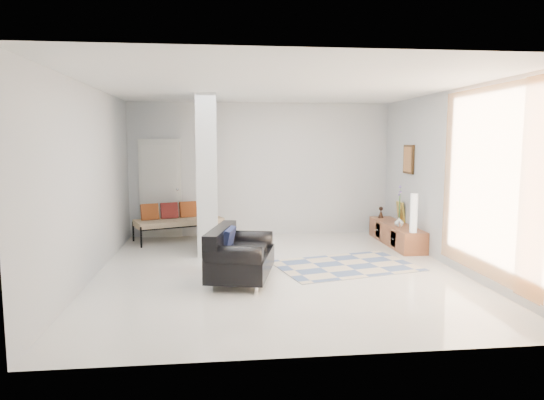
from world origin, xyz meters
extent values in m
plane|color=silver|center=(0.00, 0.00, 0.00)|extent=(6.00, 6.00, 0.00)
plane|color=white|center=(0.00, 0.00, 2.80)|extent=(6.00, 6.00, 0.00)
plane|color=#B9BCBE|center=(0.00, 3.00, 1.40)|extent=(6.00, 0.00, 6.00)
plane|color=#B9BCBE|center=(0.00, -3.00, 1.40)|extent=(6.00, 0.00, 6.00)
plane|color=#B9BCBE|center=(-2.75, 0.00, 1.40)|extent=(0.00, 6.00, 6.00)
plane|color=#B9BCBE|center=(2.75, 0.00, 1.40)|extent=(0.00, 6.00, 6.00)
cube|color=silver|center=(-1.10, 1.60, 1.40)|extent=(0.35, 1.20, 2.80)
cube|color=silver|center=(-2.10, 2.96, 1.02)|extent=(0.85, 0.06, 2.04)
plane|color=#FF9B43|center=(2.67, -1.15, 1.45)|extent=(0.00, 2.55, 2.55)
cube|color=#35210E|center=(2.72, 1.70, 1.65)|extent=(0.04, 0.45, 0.55)
cube|color=brown|center=(2.52, 1.70, 0.20)|extent=(0.45, 1.97, 0.40)
cube|color=#35210E|center=(2.30, 1.26, 0.20)|extent=(0.02, 0.26, 0.28)
cube|color=#35210E|center=(2.30, 2.14, 0.20)|extent=(0.02, 0.26, 0.28)
cube|color=gold|center=(2.70, 1.97, 0.60)|extent=(0.09, 0.32, 0.40)
cube|color=silver|center=(2.42, 1.26, 0.46)|extent=(0.04, 0.10, 0.12)
cylinder|color=silver|center=(-1.01, -0.87, 0.05)|extent=(0.05, 0.05, 0.10)
cylinder|color=silver|center=(-0.76, 0.20, 0.05)|extent=(0.05, 0.05, 0.10)
cylinder|color=silver|center=(-0.42, -1.00, 0.05)|extent=(0.05, 0.05, 0.10)
cylinder|color=silver|center=(-0.17, 0.07, 0.05)|extent=(0.05, 0.05, 0.10)
cube|color=black|center=(-0.59, -0.40, 0.25)|extent=(1.09, 1.49, 0.30)
cube|color=black|center=(-0.88, -0.33, 0.58)|extent=(0.50, 1.35, 0.36)
cylinder|color=black|center=(-0.72, -0.94, 0.48)|extent=(0.81, 0.45, 0.28)
cylinder|color=black|center=(-0.46, 0.14, 0.48)|extent=(0.81, 0.45, 0.28)
cube|color=black|center=(-0.77, -0.36, 0.60)|extent=(0.25, 0.51, 0.31)
cylinder|color=black|center=(-2.36, 1.93, 0.20)|extent=(0.04, 0.04, 0.40)
cylinder|color=black|center=(-0.80, 2.54, 0.20)|extent=(0.04, 0.04, 0.40)
cylinder|color=black|center=(-2.61, 2.57, 0.20)|extent=(0.04, 0.04, 0.40)
cylinder|color=black|center=(-1.05, 3.18, 0.20)|extent=(0.04, 0.04, 0.40)
cube|color=beige|center=(-1.71, 2.55, 0.38)|extent=(1.84, 1.28, 0.12)
cube|color=#96431B|center=(-2.27, 2.49, 0.60)|extent=(0.38, 0.28, 0.33)
cube|color=maroon|center=(-1.90, 2.64, 0.60)|extent=(0.38, 0.28, 0.33)
cube|color=#96431B|center=(-1.53, 2.78, 0.60)|extent=(0.38, 0.28, 0.33)
cube|color=beige|center=(1.11, 0.20, 0.01)|extent=(2.43, 1.90, 0.01)
cylinder|color=beige|center=(2.50, 0.85, 0.74)|extent=(0.13, 0.13, 0.68)
imported|color=white|center=(2.47, 1.45, 0.49)|extent=(0.18, 0.18, 0.17)
camera|label=1|loc=(-0.91, -7.23, 2.00)|focal=32.00mm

